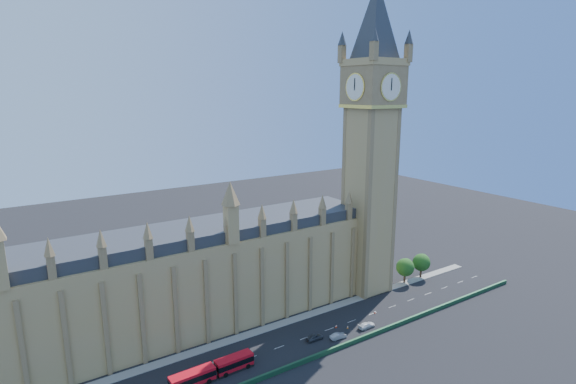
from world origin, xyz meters
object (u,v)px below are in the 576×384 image
red_bus (213,371)px  car_white (367,325)px  car_grey (315,337)px  car_silver (338,336)px

red_bus → car_white: (44.01, -2.64, -1.02)m
car_grey → car_silver: 6.27m
red_bus → car_silver: size_ratio=4.36×
red_bus → car_grey: size_ratio=4.18×
car_white → red_bus: bearing=85.5°
car_grey → car_white: car_grey is taller
car_grey → red_bus: bearing=91.0°
red_bus → car_silver: red_bus is taller
car_silver → car_white: 9.96m
red_bus → car_grey: bearing=-0.9°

